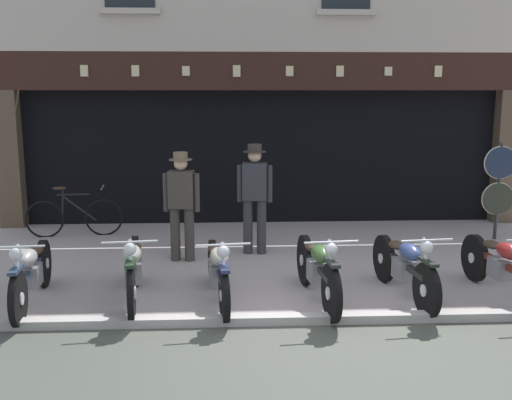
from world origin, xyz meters
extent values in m
cube|color=gray|center=(0.00, 5.00, -0.04)|extent=(22.07, 10.00, 0.08)
cube|color=#A39E99|center=(0.00, 0.08, 0.01)|extent=(22.07, 0.16, 0.18)
cube|color=black|center=(0.00, 7.30, 1.30)|extent=(9.27, 4.00, 2.60)
cube|color=#4C3D2D|center=(-4.82, 5.18, 1.30)|extent=(0.44, 0.36, 2.60)
cube|color=#4C3D2D|center=(4.82, 5.18, 1.30)|extent=(0.44, 0.36, 2.60)
cube|color=black|center=(0.00, 5.55, 1.43)|extent=(8.86, 0.03, 2.18)
cube|color=black|center=(0.00, 5.12, 2.95)|extent=(10.07, 0.24, 0.70)
cube|color=#C6B789|center=(-3.29, 4.99, 2.95)|extent=(0.14, 0.03, 0.21)
cube|color=#C6B789|center=(-2.36, 4.99, 2.95)|extent=(0.14, 0.03, 0.20)
cube|color=#C6B789|center=(-1.43, 4.99, 2.95)|extent=(0.14, 0.03, 0.18)
cube|color=#C6B789|center=(-0.50, 4.99, 2.95)|extent=(0.14, 0.03, 0.21)
cube|color=#C6B789|center=(0.49, 4.99, 2.95)|extent=(0.14, 0.03, 0.19)
cube|color=#C6B789|center=(1.44, 4.99, 2.95)|extent=(0.14, 0.03, 0.20)
cube|color=#C6B789|center=(2.35, 4.99, 2.95)|extent=(0.14, 0.03, 0.16)
cube|color=#C6B789|center=(3.31, 4.99, 2.95)|extent=(0.14, 0.03, 0.21)
cube|color=#B3A699|center=(-2.41, 4.95, 4.00)|extent=(1.10, 0.12, 0.10)
cube|color=#B3A699|center=(1.52, 4.95, 4.00)|extent=(1.10, 0.12, 0.10)
cylinder|color=black|center=(-3.01, 0.15, 0.32)|extent=(0.13, 0.64, 0.63)
cylinder|color=silver|center=(-3.01, 0.15, 0.32)|extent=(0.11, 0.15, 0.14)
cylinder|color=black|center=(-3.15, 1.53, 0.32)|extent=(0.14, 0.64, 0.63)
cylinder|color=silver|center=(-3.15, 1.53, 0.32)|extent=(0.12, 0.15, 0.14)
cube|color=#243149|center=(-3.08, 0.84, 0.44)|extent=(0.19, 1.27, 0.07)
cube|color=slate|center=(-3.08, 0.84, 0.37)|extent=(0.23, 0.34, 0.26)
ellipsoid|color=gray|center=(-3.06, 0.67, 0.64)|extent=(0.26, 0.48, 0.20)
ellipsoid|color=#38281E|center=(-3.10, 1.09, 0.62)|extent=(0.23, 0.32, 0.10)
cube|color=#243149|center=(-3.01, 0.15, 0.65)|extent=(0.13, 0.37, 0.04)
sphere|color=silver|center=(-3.02, 0.21, 0.82)|extent=(0.15, 0.15, 0.15)
cylinder|color=silver|center=(-3.02, 0.21, 0.90)|extent=(0.62, 0.08, 0.02)
cylinder|color=silver|center=(-3.02, 0.19, 0.61)|extent=(0.06, 0.26, 0.61)
cylinder|color=black|center=(-1.78, 0.24, 0.33)|extent=(0.15, 0.67, 0.67)
cylinder|color=silver|center=(-1.78, 0.24, 0.33)|extent=(0.12, 0.16, 0.15)
cylinder|color=black|center=(-1.93, 1.54, 0.33)|extent=(0.16, 0.67, 0.67)
cylinder|color=silver|center=(-1.93, 1.54, 0.33)|extent=(0.13, 0.16, 0.15)
cube|color=#1D301D|center=(-1.85, 0.89, 0.45)|extent=(0.21, 1.20, 0.07)
cube|color=slate|center=(-1.85, 0.89, 0.38)|extent=(0.24, 0.34, 0.26)
ellipsoid|color=gray|center=(-1.84, 0.73, 0.65)|extent=(0.27, 0.48, 0.20)
ellipsoid|color=#38281E|center=(-1.88, 1.12, 0.63)|extent=(0.23, 0.32, 0.10)
cube|color=#1D301D|center=(-1.78, 0.24, 0.69)|extent=(0.14, 0.37, 0.04)
sphere|color=silver|center=(-1.79, 0.30, 0.83)|extent=(0.15, 0.15, 0.15)
cylinder|color=silver|center=(-1.79, 0.30, 0.91)|extent=(0.62, 0.09, 0.02)
cylinder|color=silver|center=(-1.78, 0.28, 0.62)|extent=(0.06, 0.25, 0.61)
cylinder|color=black|center=(-0.73, 0.16, 0.31)|extent=(0.15, 0.62, 0.62)
cylinder|color=silver|center=(-0.73, 0.16, 0.31)|extent=(0.12, 0.15, 0.14)
cylinder|color=black|center=(-0.89, 1.47, 0.31)|extent=(0.15, 0.62, 0.62)
cylinder|color=silver|center=(-0.89, 1.47, 0.31)|extent=(0.13, 0.15, 0.14)
cube|color=#23294C|center=(-0.81, 0.82, 0.43)|extent=(0.22, 1.21, 0.07)
cube|color=slate|center=(-0.81, 0.82, 0.36)|extent=(0.24, 0.34, 0.26)
ellipsoid|color=#A59B8D|center=(-0.79, 0.66, 0.63)|extent=(0.27, 0.48, 0.20)
ellipsoid|color=#38281E|center=(-0.84, 1.05, 0.61)|extent=(0.24, 0.32, 0.10)
cube|color=#23294C|center=(-0.73, 0.16, 0.64)|extent=(0.14, 0.37, 0.04)
sphere|color=silver|center=(-0.73, 0.22, 0.81)|extent=(0.15, 0.15, 0.15)
cylinder|color=silver|center=(-0.73, 0.22, 0.89)|extent=(0.62, 0.10, 0.02)
cylinder|color=silver|center=(-0.73, 0.20, 0.60)|extent=(0.07, 0.29, 0.60)
cylinder|color=black|center=(0.48, 0.11, 0.34)|extent=(0.13, 0.68, 0.68)
cylinder|color=silver|center=(0.48, 0.11, 0.34)|extent=(0.11, 0.16, 0.15)
cylinder|color=black|center=(0.35, 1.44, 0.34)|extent=(0.14, 0.68, 0.68)
cylinder|color=silver|center=(0.35, 1.44, 0.34)|extent=(0.12, 0.16, 0.15)
cube|color=black|center=(0.42, 0.77, 0.46)|extent=(0.19, 1.23, 0.07)
cube|color=slate|center=(0.42, 0.77, 0.39)|extent=(0.23, 0.34, 0.26)
ellipsoid|color=#335026|center=(0.43, 0.61, 0.66)|extent=(0.26, 0.48, 0.20)
ellipsoid|color=#38281E|center=(0.40, 1.01, 0.64)|extent=(0.23, 0.32, 0.10)
cube|color=black|center=(0.48, 0.11, 0.70)|extent=(0.13, 0.37, 0.04)
sphere|color=silver|center=(0.48, 0.17, 0.84)|extent=(0.15, 0.15, 0.15)
cylinder|color=silver|center=(0.48, 0.17, 0.92)|extent=(0.62, 0.08, 0.02)
cylinder|color=silver|center=(0.48, 0.15, 0.63)|extent=(0.06, 0.25, 0.62)
cylinder|color=black|center=(1.60, 0.19, 0.32)|extent=(0.14, 0.65, 0.65)
cylinder|color=silver|center=(1.60, 0.19, 0.32)|extent=(0.12, 0.15, 0.14)
cylinder|color=black|center=(1.46, 1.52, 0.32)|extent=(0.15, 0.65, 0.65)
cylinder|color=silver|center=(1.46, 1.52, 0.32)|extent=(0.13, 0.15, 0.14)
cube|color=black|center=(1.53, 0.86, 0.44)|extent=(0.21, 1.23, 0.07)
cube|color=slate|center=(1.53, 0.86, 0.37)|extent=(0.23, 0.34, 0.26)
ellipsoid|color=navy|center=(1.55, 0.70, 0.64)|extent=(0.27, 0.48, 0.20)
ellipsoid|color=#38281E|center=(1.50, 1.10, 0.62)|extent=(0.23, 0.32, 0.10)
cube|color=black|center=(1.60, 0.19, 0.67)|extent=(0.14, 0.37, 0.04)
sphere|color=silver|center=(1.60, 0.25, 0.82)|extent=(0.15, 0.15, 0.15)
cylinder|color=silver|center=(1.60, 0.25, 0.90)|extent=(0.62, 0.09, 0.02)
cylinder|color=silver|center=(1.60, 0.23, 0.61)|extent=(0.06, 0.25, 0.62)
cylinder|color=black|center=(2.71, 1.48, 0.32)|extent=(0.13, 0.65, 0.65)
cylinder|color=silver|center=(2.71, 1.48, 0.32)|extent=(0.12, 0.15, 0.14)
cube|color=#591D13|center=(2.76, 0.82, 0.44)|extent=(0.16, 1.22, 0.07)
cube|color=slate|center=(2.76, 0.82, 0.37)|extent=(0.22, 0.33, 0.26)
ellipsoid|color=maroon|center=(2.77, 0.66, 0.64)|extent=(0.25, 0.48, 0.20)
ellipsoid|color=#38281E|center=(2.74, 1.06, 0.62)|extent=(0.22, 0.31, 0.10)
cylinder|color=#38332D|center=(-1.27, 2.65, 0.43)|extent=(0.15, 0.15, 0.85)
cylinder|color=#38332D|center=(-1.49, 2.67, 0.43)|extent=(0.15, 0.15, 0.85)
cube|color=#38332D|center=(-1.38, 2.66, 1.12)|extent=(0.40, 0.26, 0.57)
cube|color=silver|center=(-1.37, 2.77, 1.18)|extent=(0.14, 0.04, 0.32)
cube|color=navy|center=(-1.37, 2.78, 1.17)|extent=(0.05, 0.02, 0.30)
cylinder|color=#38332D|center=(-1.15, 2.63, 1.07)|extent=(0.09, 0.09, 0.58)
cylinder|color=#38332D|center=(-1.62, 2.68, 1.07)|extent=(0.09, 0.09, 0.58)
sphere|color=tan|center=(-1.38, 2.66, 1.51)|extent=(0.21, 0.21, 0.21)
cylinder|color=brown|center=(-1.38, 2.66, 1.57)|extent=(0.35, 0.35, 0.01)
cylinder|color=brown|center=(-1.38, 2.66, 1.63)|extent=(0.22, 0.22, 0.11)
cylinder|color=#2D2D33|center=(-0.14, 3.00, 0.45)|extent=(0.15, 0.15, 0.90)
cylinder|color=#2D2D33|center=(-0.36, 3.03, 0.45)|extent=(0.15, 0.15, 0.90)
cube|color=#2D2D33|center=(-0.25, 3.01, 1.18)|extent=(0.40, 0.26, 0.59)
cube|color=silver|center=(-0.24, 3.13, 1.25)|extent=(0.14, 0.03, 0.33)
cube|color=brown|center=(-0.24, 3.14, 1.24)|extent=(0.05, 0.02, 0.31)
cylinder|color=#2D2D33|center=(-0.02, 2.99, 1.14)|extent=(0.09, 0.09, 0.59)
cylinder|color=#2D2D33|center=(-0.49, 3.04, 1.14)|extent=(0.09, 0.09, 0.59)
sphere|color=tan|center=(-0.25, 3.01, 1.59)|extent=(0.21, 0.21, 0.21)
cylinder|color=#332D28|center=(-0.25, 3.01, 1.65)|extent=(0.36, 0.36, 0.01)
cylinder|color=#332D28|center=(-0.25, 3.01, 1.71)|extent=(0.22, 0.22, 0.12)
cylinder|color=#232328|center=(4.05, 3.75, 0.85)|extent=(0.06, 0.06, 1.71)
cylinder|color=#192338|center=(4.05, 3.73, 1.36)|extent=(0.56, 0.03, 0.56)
torus|color=beige|center=(4.05, 3.74, 1.36)|extent=(0.58, 0.04, 0.58)
cylinder|color=#23281E|center=(4.05, 3.73, 0.73)|extent=(0.56, 0.03, 0.56)
torus|color=beige|center=(4.05, 3.74, 0.73)|extent=(0.58, 0.04, 0.58)
cube|color=silver|center=(-2.53, 5.40, 1.67)|extent=(0.68, 0.02, 1.07)
cube|color=#511E19|center=(-2.53, 5.39, 2.10)|extent=(0.68, 0.01, 0.20)
torus|color=black|center=(-2.93, 4.39, 0.32)|extent=(0.68, 0.11, 0.68)
torus|color=black|center=(-3.96, 4.27, 0.32)|extent=(0.68, 0.11, 0.68)
cylinder|color=black|center=(-3.35, 4.34, 0.50)|extent=(0.58, 0.10, 0.48)
cylinder|color=black|center=(-3.45, 4.33, 0.76)|extent=(0.57, 0.09, 0.03)
cylinder|color=black|center=(-3.63, 4.31, 0.62)|extent=(0.07, 0.04, 0.52)
ellipsoid|color=#332319|center=(-3.68, 4.30, 0.88)|extent=(0.25, 0.15, 0.06)
cylinder|color=silver|center=(-2.93, 4.39, 0.88)|extent=(0.07, 0.50, 0.02)
camera|label=1|loc=(-0.67, -6.16, 2.58)|focal=41.22mm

